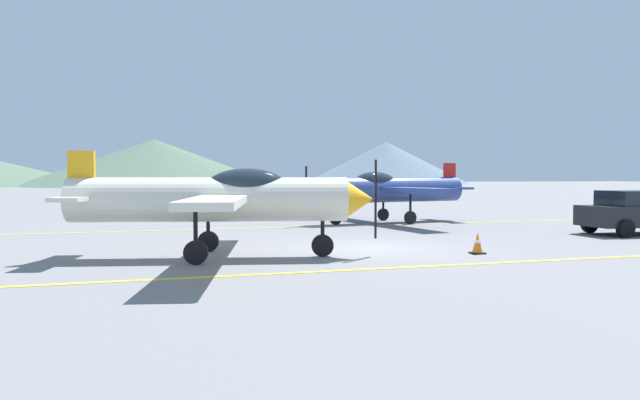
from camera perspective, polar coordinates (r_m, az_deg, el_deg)
name	(u,v)px	position (r m, az deg, el deg)	size (l,w,h in m)	color
ground_plane	(373,248)	(16.71, 5.45, -4.95)	(400.00, 400.00, 0.00)	slate
apron_line_near	(427,266)	(13.53, 10.93, -6.69)	(80.00, 0.16, 0.01)	yellow
apron_line_far	(310,227)	(23.67, -1.08, -2.76)	(80.00, 0.16, 0.01)	yellow
airplane_near	(222,198)	(14.85, -9.97, 0.21)	(8.19, 9.34, 2.80)	silver
airplane_mid	(387,189)	(25.96, 6.85, 1.15)	(8.18, 9.37, 2.80)	#33478C
car_sedan	(639,212)	(23.77, 29.84, -1.03)	(4.38, 2.18, 1.62)	black
traffic_cone_front	(477,243)	(16.05, 15.82, -4.29)	(0.36, 0.36, 0.59)	black
hill_centerleft	(154,162)	(138.39, -16.60, 3.70)	(59.94, 59.94, 11.05)	#4C6651
hill_centerright	(386,163)	(180.37, 6.73, 3.82)	(52.28, 52.28, 13.32)	slate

